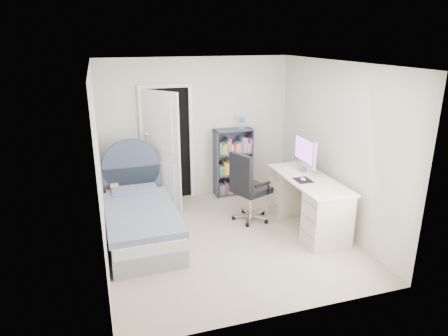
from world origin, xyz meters
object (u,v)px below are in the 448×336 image
object	(u,v)px
bed	(140,218)
office_chair	(247,184)
floor_lamp	(146,176)
nightstand	(117,194)
bookcase	(234,164)
desk	(307,200)

from	to	relation	value
bed	office_chair	size ratio (longest dim) A/B	1.81
bed	office_chair	distance (m)	1.71
floor_lamp	nightstand	bearing A→B (deg)	-156.04
floor_lamp	office_chair	world-z (taller)	floor_lamp
bed	bookcase	bearing A→B (deg)	32.60
floor_lamp	office_chair	distance (m)	1.80
nightstand	floor_lamp	distance (m)	0.59
bed	office_chair	bearing A→B (deg)	0.07
bed	nightstand	size ratio (longest dim) A/B	3.76
bookcase	office_chair	bearing A→B (deg)	-98.65
bed	nightstand	xyz separation A→B (m)	(-0.27, 0.87, 0.07)
bed	desk	distance (m)	2.54
office_chair	bed	bearing A→B (deg)	-179.93
bookcase	office_chair	size ratio (longest dim) A/B	1.29
bookcase	office_chair	world-z (taller)	bookcase
bookcase	nightstand	bearing A→B (deg)	-171.55
floor_lamp	bed	bearing A→B (deg)	-102.26
floor_lamp	desk	distance (m)	2.73
bookcase	floor_lamp	bearing A→B (deg)	-176.88
bookcase	desk	distance (m)	1.75
bookcase	desk	xyz separation A→B (m)	(0.65, -1.62, -0.13)
bookcase	desk	bearing A→B (deg)	-68.34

